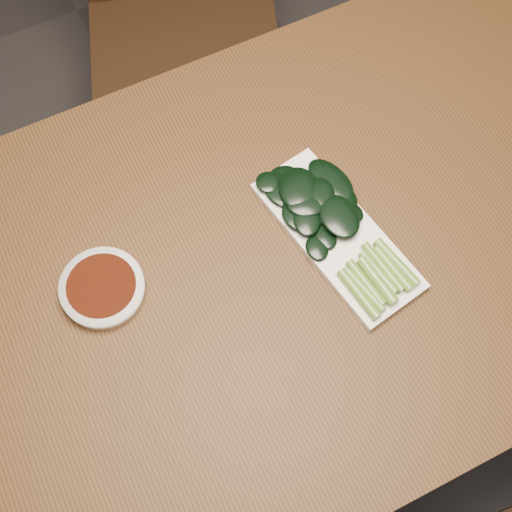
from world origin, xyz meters
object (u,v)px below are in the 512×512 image
object	(u,v)px
sauce_bowl	(102,288)
serving_plate	(337,236)
table	(266,279)
chair_far	(182,18)
gai_lan	(326,218)

from	to	relation	value
sauce_bowl	serving_plate	size ratio (longest dim) A/B	0.40
sauce_bowl	serving_plate	world-z (taller)	sauce_bowl
table	chair_far	distance (m)	0.77
sauce_bowl	table	bearing A→B (deg)	-14.74
serving_plate	table	bearing A→B (deg)	174.26
serving_plate	gai_lan	size ratio (longest dim) A/B	1.05
table	sauce_bowl	world-z (taller)	sauce_bowl
sauce_bowl	serving_plate	xyz separation A→B (m)	(0.36, -0.08, -0.01)
table	chair_far	size ratio (longest dim) A/B	1.57
table	chair_far	xyz separation A→B (m)	(0.15, 0.73, -0.19)
table	gai_lan	distance (m)	0.15
gai_lan	serving_plate	bearing A→B (deg)	-76.18
sauce_bowl	serving_plate	distance (m)	0.37
table	chair_far	world-z (taller)	chair_far
table	sauce_bowl	distance (m)	0.26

